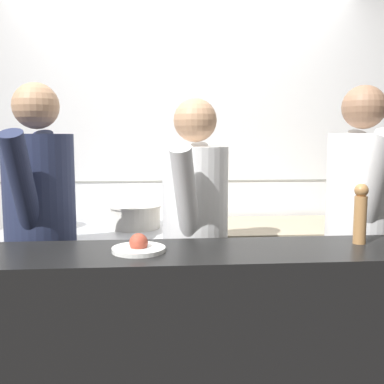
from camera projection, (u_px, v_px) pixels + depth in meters
name	position (u px, v px, depth m)	size (l,w,h in m)	color
wall_back_tiled	(180.00, 160.00, 3.30)	(8.00, 0.06, 2.60)	white
oven_range	(94.00, 295.00, 2.96)	(1.17, 0.71, 0.87)	#38383D
prep_counter	(285.00, 289.00, 3.06)	(1.33, 0.65, 0.89)	gray
pass_counter	(222.00, 362.00, 1.96)	(3.37, 0.45, 0.99)	black
stock_pot	(41.00, 213.00, 2.92)	(0.28, 0.28, 0.20)	#2D2D33
sauce_pot	(135.00, 216.00, 2.97)	(0.35, 0.35, 0.15)	beige
plated_dish_main	(139.00, 247.00, 1.87)	(0.22, 0.22, 0.08)	white
pepper_mill	(360.00, 212.00, 2.00)	(0.06, 0.06, 0.27)	#AD7A47
chef_head_cook	(41.00, 236.00, 2.30)	(0.38, 0.76, 1.74)	black
chef_sous	(195.00, 242.00, 2.34)	(0.42, 0.72, 1.66)	black
chef_line	(358.00, 229.00, 2.45)	(0.39, 0.76, 1.74)	black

